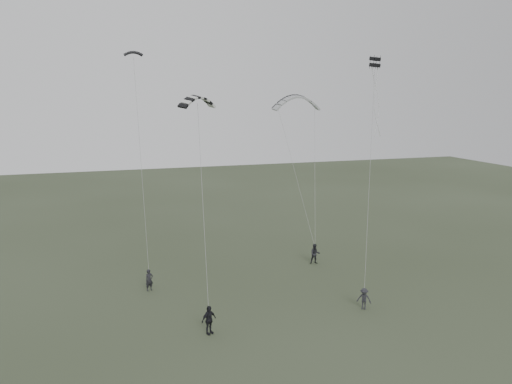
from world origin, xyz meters
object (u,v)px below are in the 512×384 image
object	(u,v)px
kite_box	(375,62)
kite_striped	(197,97)
flyer_center	(209,320)
flyer_far	(364,299)
flyer_left	(149,280)
flyer_right	(315,254)
kite_pale_large	(297,97)
kite_dark_small	(133,52)

from	to	relation	value
kite_box	kite_striped	bearing A→B (deg)	157.31
flyer_center	flyer_far	distance (m)	10.59
flyer_left	flyer_right	world-z (taller)	flyer_right
flyer_left	kite_striped	distance (m)	13.67
flyer_left	kite_pale_large	size ratio (longest dim) A/B	0.37
kite_pale_large	flyer_left	bearing A→B (deg)	-156.63
flyer_left	kite_box	bearing A→B (deg)	-27.20
flyer_far	kite_pale_large	bearing A→B (deg)	124.16
flyer_left	kite_pale_large	bearing A→B (deg)	4.11
flyer_left	flyer_far	distance (m)	15.32
flyer_right	kite_striped	world-z (taller)	kite_striped
flyer_right	flyer_far	world-z (taller)	flyer_right
kite_pale_large	flyer_center	bearing A→B (deg)	-129.07
kite_dark_small	kite_striped	size ratio (longest dim) A/B	0.49
kite_striped	flyer_far	bearing A→B (deg)	-70.34
flyer_left	flyer_far	xyz separation A→B (m)	(13.28, -7.64, -0.07)
flyer_right	flyer_far	size ratio (longest dim) A/B	1.17
flyer_left	flyer_right	xyz separation A→B (m)	(14.00, 1.85, 0.06)
kite_box	flyer_center	bearing A→B (deg)	-171.32
flyer_center	kite_pale_large	xyz separation A→B (m)	(11.22, 14.21, 13.07)
flyer_center	kite_striped	xyz separation A→B (m)	(1.11, 7.79, 13.05)
flyer_center	kite_box	size ratio (longest dim) A/B	2.54
flyer_far	flyer_center	bearing A→B (deg)	-141.38
kite_pale_large	kite_box	world-z (taller)	kite_box
flyer_far	kite_dark_small	xyz separation A→B (m)	(-13.21, 14.50, 16.69)
flyer_right	kite_striped	size ratio (longest dim) A/B	0.57
flyer_far	kite_pale_large	distance (m)	19.17
flyer_center	kite_dark_small	bearing A→B (deg)	73.30
kite_box	flyer_far	bearing A→B (deg)	-135.26
flyer_left	kite_box	xyz separation A→B (m)	(16.62, -2.10, 15.63)
flyer_right	kite_pale_large	world-z (taller)	kite_pale_large
flyer_right	kite_pale_large	distance (m)	13.81
kite_striped	kite_box	size ratio (longest dim) A/B	4.34
kite_box	flyer_right	bearing A→B (deg)	109.29
kite_dark_small	flyer_right	bearing A→B (deg)	-12.33
flyer_right	flyer_center	world-z (taller)	flyer_center
kite_box	kite_pale_large	bearing A→B (deg)	93.74
flyer_left	kite_box	distance (m)	22.91
flyer_far	kite_pale_large	world-z (taller)	kite_pale_large
kite_striped	flyer_right	bearing A→B (deg)	-20.86
flyer_center	flyer_left	bearing A→B (deg)	81.96
flyer_center	kite_striped	size ratio (longest dim) A/B	0.59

